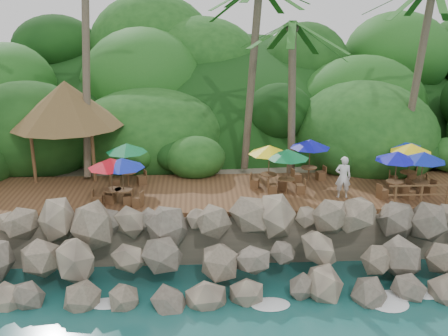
{
  "coord_description": "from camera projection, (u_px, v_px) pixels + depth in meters",
  "views": [
    {
      "loc": [
        -1.13,
        -16.79,
        10.6
      ],
      "look_at": [
        0.0,
        6.0,
        3.4
      ],
      "focal_mm": 42.99,
      "sensor_mm": 36.0,
      "label": 1
    }
  ],
  "objects": [
    {
      "name": "ground",
      "position": [
        232.0,
        308.0,
        19.24
      ],
      "size": [
        140.0,
        140.0,
        0.0
      ],
      "primitive_type": "plane",
      "color": "#19514F",
      "rests_on": "ground"
    },
    {
      "name": "land_base",
      "position": [
        216.0,
        156.0,
        34.16
      ],
      "size": [
        32.0,
        25.2,
        2.1
      ],
      "primitive_type": "cube",
      "color": "gray",
      "rests_on": "ground"
    },
    {
      "name": "jungle_hill",
      "position": [
        213.0,
        142.0,
        41.62
      ],
      "size": [
        44.8,
        28.0,
        15.4
      ],
      "primitive_type": "ellipsoid",
      "color": "#143811",
      "rests_on": "ground"
    },
    {
      "name": "seawall",
      "position": [
        229.0,
        254.0,
        20.8
      ],
      "size": [
        29.0,
        4.0,
        2.3
      ],
      "primitive_type": null,
      "color": "gray",
      "rests_on": "ground"
    },
    {
      "name": "terrace",
      "position": [
        224.0,
        193.0,
        24.29
      ],
      "size": [
        26.0,
        5.0,
        0.2
      ],
      "primitive_type": "cube",
      "color": "brown",
      "rests_on": "land_base"
    },
    {
      "name": "jungle_foliage",
      "position": [
        217.0,
        177.0,
        33.52
      ],
      "size": [
        44.0,
        16.0,
        12.0
      ],
      "primitive_type": null,
      "color": "#143811",
      "rests_on": "ground"
    },
    {
      "name": "foam_line",
      "position": [
        232.0,
        303.0,
        19.51
      ],
      "size": [
        25.2,
        0.8,
        0.06
      ],
      "color": "white",
      "rests_on": "ground"
    },
    {
      "name": "palapa",
      "position": [
        66.0,
        104.0,
        25.84
      ],
      "size": [
        5.45,
        5.45,
        4.6
      ],
      "color": "brown",
      "rests_on": "ground"
    },
    {
      "name": "dining_clusters",
      "position": [
        235.0,
        156.0,
        23.6
      ],
      "size": [
        22.12,
        5.04,
        2.06
      ],
      "color": "brown",
      "rests_on": "terrace"
    },
    {
      "name": "waiter",
      "position": [
        343.0,
        177.0,
        23.22
      ],
      "size": [
        0.74,
        0.53,
        1.87
      ],
      "primitive_type": "imported",
      "rotation": [
        0.0,
        0.0,
        3.01
      ],
      "color": "silver",
      "rests_on": "terrace"
    }
  ]
}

